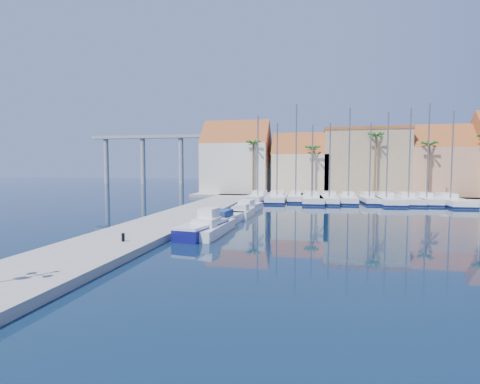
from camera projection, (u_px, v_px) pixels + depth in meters
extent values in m
plane|color=black|center=(237.00, 257.00, 22.62)|extent=(260.00, 260.00, 0.00)
cube|color=gray|center=(177.00, 218.00, 37.58)|extent=(6.00, 77.00, 0.50)
cube|color=gray|center=(346.00, 195.00, 67.54)|extent=(54.00, 16.00, 0.50)
cylinder|color=black|center=(123.00, 237.00, 24.87)|extent=(0.22, 0.22, 0.55)
cube|color=navy|center=(202.00, 231.00, 29.34)|extent=(2.97, 6.22, 0.90)
cube|color=white|center=(202.00, 224.00, 29.30)|extent=(2.97, 6.22, 0.20)
cube|color=white|center=(209.00, 215.00, 30.37)|extent=(1.54, 1.79, 1.09)
cube|color=white|center=(210.00, 229.00, 30.42)|extent=(2.68, 7.55, 0.80)
cube|color=white|center=(207.00, 222.00, 29.65)|extent=(1.77, 2.68, 0.60)
cube|color=white|center=(223.00, 220.00, 35.59)|extent=(3.05, 7.62, 0.80)
cube|color=navy|center=(221.00, 213.00, 34.83)|extent=(1.90, 2.74, 0.60)
cube|color=white|center=(243.00, 213.00, 40.59)|extent=(1.78, 5.52, 0.80)
cube|color=white|center=(242.00, 207.00, 40.01)|extent=(1.24, 1.93, 0.60)
cube|color=white|center=(248.00, 208.00, 45.75)|extent=(2.82, 6.87, 0.80)
cube|color=white|center=(247.00, 202.00, 45.06)|extent=(1.73, 2.48, 0.60)
cube|color=white|center=(258.00, 198.00, 58.70)|extent=(3.26, 9.89, 1.00)
cube|color=#0C153E|center=(258.00, 200.00, 58.72)|extent=(3.32, 9.96, 0.28)
cube|color=white|center=(260.00, 192.00, 59.57)|extent=(1.99, 3.04, 0.60)
cylinder|color=slate|center=(258.00, 156.00, 57.76)|extent=(0.20, 0.20, 12.14)
cube|color=white|center=(277.00, 198.00, 58.01)|extent=(3.18, 11.20, 1.00)
cube|color=#0C153E|center=(277.00, 200.00, 58.03)|extent=(3.24, 11.26, 0.28)
cube|color=white|center=(278.00, 192.00, 59.04)|extent=(2.11, 3.39, 0.60)
cylinder|color=slate|center=(277.00, 159.00, 57.03)|extent=(0.20, 0.20, 10.96)
cube|color=white|center=(296.00, 198.00, 58.05)|extent=(2.12, 8.13, 1.00)
cube|color=#0C153E|center=(296.00, 200.00, 58.07)|extent=(2.18, 8.19, 0.28)
cube|color=white|center=(296.00, 193.00, 58.79)|extent=(1.48, 2.44, 0.60)
cylinder|color=slate|center=(296.00, 150.00, 57.13)|extent=(0.20, 0.20, 13.83)
cube|color=white|center=(312.00, 199.00, 56.23)|extent=(3.61, 11.53, 1.00)
cube|color=#0C153E|center=(312.00, 201.00, 56.25)|extent=(3.67, 11.59, 0.28)
cube|color=white|center=(311.00, 193.00, 57.29)|extent=(2.26, 3.53, 0.60)
cylinder|color=slate|center=(312.00, 161.00, 55.26)|extent=(0.20, 0.20, 10.52)
cube|color=white|center=(329.00, 199.00, 56.02)|extent=(2.96, 10.57, 1.00)
cube|color=#0C153E|center=(329.00, 201.00, 56.04)|extent=(3.03, 10.63, 0.28)
cube|color=white|center=(329.00, 193.00, 56.98)|extent=(1.98, 3.19, 0.60)
cylinder|color=slate|center=(330.00, 160.00, 55.09)|extent=(0.20, 0.20, 10.76)
cube|color=white|center=(348.00, 199.00, 56.09)|extent=(2.87, 9.71, 1.00)
cube|color=#0C153E|center=(348.00, 201.00, 56.11)|extent=(2.93, 9.78, 0.28)
cube|color=white|center=(348.00, 193.00, 56.97)|extent=(1.86, 2.95, 0.60)
cylinder|color=slate|center=(349.00, 152.00, 55.13)|extent=(0.20, 0.20, 12.95)
cube|color=white|center=(369.00, 200.00, 55.36)|extent=(2.76, 8.62, 1.00)
cube|color=#0C153E|center=(369.00, 202.00, 55.38)|extent=(2.82, 8.68, 0.28)
cube|color=white|center=(368.00, 194.00, 56.14)|extent=(1.71, 2.64, 0.60)
cylinder|color=slate|center=(370.00, 160.00, 54.53)|extent=(0.20, 0.20, 10.66)
cube|color=white|center=(385.00, 200.00, 54.75)|extent=(3.86, 11.93, 1.00)
cube|color=#0C153E|center=(385.00, 202.00, 54.77)|extent=(3.93, 11.99, 0.28)
cube|color=white|center=(383.00, 194.00, 55.85)|extent=(2.38, 3.66, 0.60)
cylinder|color=slate|center=(387.00, 155.00, 53.70)|extent=(0.20, 0.20, 12.20)
cube|color=white|center=(407.00, 200.00, 54.44)|extent=(2.65, 10.14, 1.00)
cube|color=#0C153E|center=(407.00, 202.00, 54.46)|extent=(2.71, 10.20, 0.28)
cube|color=white|center=(406.00, 194.00, 55.38)|extent=(1.85, 3.04, 0.60)
cylinder|color=slate|center=(410.00, 153.00, 53.46)|extent=(0.20, 0.20, 12.69)
cube|color=white|center=(426.00, 200.00, 54.22)|extent=(3.14, 10.15, 1.00)
cube|color=#0C153E|center=(426.00, 203.00, 54.24)|extent=(3.20, 10.22, 0.28)
cube|color=white|center=(424.00, 194.00, 55.13)|extent=(1.98, 3.10, 0.60)
cylinder|color=slate|center=(428.00, 151.00, 53.22)|extent=(0.20, 0.20, 13.31)
cube|color=white|center=(449.00, 201.00, 52.69)|extent=(3.38, 11.71, 1.00)
cube|color=#0C153E|center=(449.00, 204.00, 52.71)|extent=(3.44, 11.77, 0.28)
cube|color=white|center=(446.00, 195.00, 53.78)|extent=(2.22, 3.55, 0.60)
cylinder|color=slate|center=(452.00, 155.00, 51.66)|extent=(0.20, 0.20, 11.99)
cube|color=beige|center=(237.00, 168.00, 70.19)|extent=(12.00, 9.00, 9.00)
cube|color=#954820|center=(237.00, 144.00, 69.87)|extent=(12.30, 9.00, 9.00)
cube|color=beige|center=(301.00, 174.00, 67.89)|extent=(10.00, 8.00, 7.00)
cube|color=#954820|center=(301.00, 155.00, 67.64)|extent=(10.30, 8.00, 8.00)
cube|color=tan|center=(364.00, 163.00, 66.54)|extent=(14.00, 10.00, 11.00)
cube|color=#954820|center=(365.00, 130.00, 66.13)|extent=(14.20, 10.20, 0.50)
cube|color=tan|center=(439.00, 172.00, 63.29)|extent=(10.00, 8.00, 8.00)
cube|color=#954820|center=(440.00, 148.00, 63.01)|extent=(10.30, 8.00, 8.00)
cylinder|color=brown|center=(253.00, 169.00, 64.51)|extent=(0.36, 0.36, 9.00)
sphere|color=#215E1B|center=(253.00, 143.00, 64.20)|extent=(2.60, 2.60, 2.60)
cylinder|color=brown|center=(312.00, 172.00, 62.57)|extent=(0.36, 0.36, 8.00)
sphere|color=#215E1B|center=(313.00, 149.00, 62.29)|extent=(2.60, 2.60, 2.60)
cylinder|color=brown|center=(375.00, 166.00, 60.51)|extent=(0.36, 0.36, 10.00)
sphere|color=#215E1B|center=(376.00, 136.00, 60.17)|extent=(2.60, 2.60, 2.60)
cylinder|color=brown|center=(428.00, 171.00, 58.98)|extent=(0.36, 0.36, 8.50)
sphere|color=#215E1B|center=(429.00, 144.00, 58.69)|extent=(2.60, 2.60, 2.60)
cube|color=#9E9E99|center=(168.00, 136.00, 109.31)|extent=(48.00, 2.20, 0.90)
cylinder|color=#9E9E99|center=(106.00, 161.00, 113.77)|extent=(1.40, 1.40, 14.00)
cylinder|color=#9E9E99|center=(143.00, 161.00, 111.40)|extent=(1.40, 1.40, 14.00)
cylinder|color=#9E9E99|center=(181.00, 160.00, 109.02)|extent=(1.40, 1.40, 14.00)
cylinder|color=#9E9E99|center=(221.00, 160.00, 106.64)|extent=(1.40, 1.40, 14.00)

